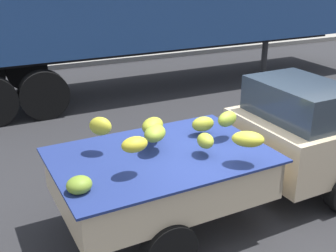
# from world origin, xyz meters

# --- Properties ---
(ground) EXTENTS (220.00, 220.00, 0.00)m
(ground) POSITION_xyz_m (0.00, 0.00, 0.00)
(ground) COLOR #28282B
(curb_strip) EXTENTS (80.00, 0.80, 0.16)m
(curb_strip) POSITION_xyz_m (0.00, 9.56, 0.08)
(curb_strip) COLOR gray
(curb_strip) RESTS_ON ground
(pickup_truck) EXTENTS (4.77, 1.97, 1.70)m
(pickup_truck) POSITION_xyz_m (0.88, 0.20, 0.88)
(pickup_truck) COLOR #CCB793
(pickup_truck) RESTS_ON ground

